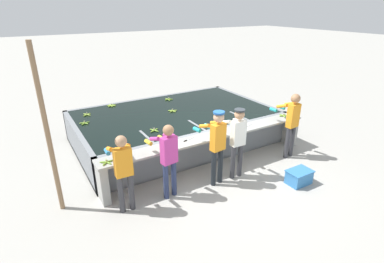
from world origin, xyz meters
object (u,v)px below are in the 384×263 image
object	(u,v)px
knife_1	(247,126)
support_post_left	(48,134)
banana_bunch_floating_1	(169,99)
crate	(299,177)
worker_0	(123,167)
banana_bunch_floating_0	(173,111)
worker_4	(292,120)
knife_0	(187,140)
banana_bunch_floating_4	(87,115)
banana_bunch_ledge_0	(107,162)
banana_bunch_floating_3	(154,130)
worker_3	(237,137)
banana_bunch_floating_5	(112,105)
banana_bunch_ledge_1	(284,116)
worker_2	(217,141)
worker_1	(168,155)
banana_bunch_floating_2	(85,123)

from	to	relation	value
knife_1	support_post_left	xyz separation A→B (m)	(-4.48, 0.20, 0.71)
banana_bunch_floating_1	crate	distance (m)	4.79
worker_0	banana_bunch_floating_0	xyz separation A→B (m)	(2.32, 2.49, -0.05)
worker_4	knife_0	size ratio (longest dim) A/B	5.02
worker_0	banana_bunch_floating_0	world-z (taller)	worker_0
banana_bunch_floating_0	banana_bunch_floating_4	xyz separation A→B (m)	(-2.19, 0.93, 0.00)
banana_bunch_floating_0	banana_bunch_floating_1	bearing A→B (deg)	69.13
worker_4	banana_bunch_ledge_0	xyz separation A→B (m)	(-4.59, 0.45, -0.13)
worker_0	banana_bunch_floating_3	xyz separation A→B (m)	(1.27, 1.43, -0.05)
worker_3	knife_1	distance (m)	1.00
banana_bunch_floating_5	knife_1	bearing A→B (deg)	-54.36
banana_bunch_floating_5	banana_bunch_ledge_0	size ratio (longest dim) A/B	1.02
banana_bunch_ledge_1	support_post_left	size ratio (longest dim) A/B	0.09
banana_bunch_ledge_1	worker_2	bearing A→B (deg)	-166.28
banana_bunch_floating_1	banana_bunch_ledge_0	xyz separation A→B (m)	(-2.92, -3.13, 0.00)
worker_1	knife_0	bearing A→B (deg)	35.97
worker_3	banana_bunch_floating_1	distance (m)	3.67
worker_2	support_post_left	xyz separation A→B (m)	(-3.12, 0.79, 0.56)
worker_0	banana_bunch_ledge_0	xyz separation A→B (m)	(-0.19, 0.43, -0.05)
crate	banana_bunch_ledge_0	bearing A→B (deg)	158.19
banana_bunch_floating_5	banana_bunch_ledge_0	distance (m)	3.63
knife_1	support_post_left	bearing A→B (deg)	177.46
worker_0	worker_1	world-z (taller)	worker_1
banana_bunch_ledge_0	crate	distance (m)	4.16
banana_bunch_floating_0	worker_2	bearing A→B (deg)	-96.33
worker_0	knife_1	size ratio (longest dim) A/B	4.72
banana_bunch_floating_3	banana_bunch_floating_4	bearing A→B (deg)	119.75
worker_0	banana_bunch_ledge_1	size ratio (longest dim) A/B	5.77
worker_2	banana_bunch_floating_0	xyz separation A→B (m)	(0.29, 2.60, -0.15)
banana_bunch_floating_2	crate	distance (m)	5.40
worker_0	worker_4	bearing A→B (deg)	-0.27
worker_2	banana_bunch_ledge_0	xyz separation A→B (m)	(-2.22, 0.54, -0.14)
banana_bunch_ledge_0	knife_1	xyz separation A→B (m)	(3.58, 0.05, -0.01)
worker_4	banana_bunch_floating_2	world-z (taller)	worker_4
banana_bunch_floating_1	support_post_left	distance (m)	4.83
banana_bunch_floating_1	worker_4	bearing A→B (deg)	-65.04
banana_bunch_floating_3	support_post_left	distance (m)	2.56
banana_bunch_floating_4	banana_bunch_floating_0	bearing A→B (deg)	-22.95
banana_bunch_floating_3	knife_0	world-z (taller)	banana_bunch_floating_3
worker_0	crate	distance (m)	3.85
knife_0	support_post_left	bearing A→B (deg)	177.13
banana_bunch_floating_1	banana_bunch_floating_5	bearing A→B (deg)	170.13
banana_bunch_floating_1	banana_bunch_floating_4	bearing A→B (deg)	-176.75
banana_bunch_floating_2	worker_1	bearing A→B (deg)	-70.39
worker_3	knife_0	size ratio (longest dim) A/B	4.87
crate	banana_bunch_floating_1	bearing A→B (deg)	100.74
worker_3	banana_bunch_floating_2	world-z (taller)	worker_3
banana_bunch_ledge_1	crate	world-z (taller)	banana_bunch_ledge_1
worker_4	crate	size ratio (longest dim) A/B	3.10
banana_bunch_floating_5	banana_bunch_ledge_1	xyz separation A→B (m)	(3.78, -3.32, 0.00)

